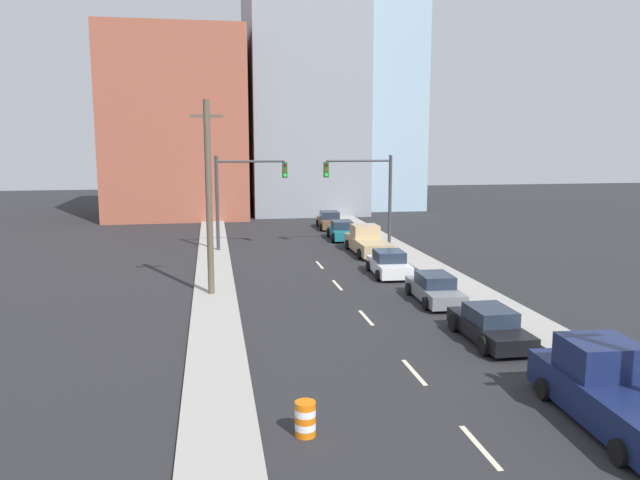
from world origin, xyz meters
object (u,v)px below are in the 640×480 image
at_px(sedan_black, 490,326).
at_px(pickup_truck_tan, 367,242).
at_px(traffic_signal_right, 372,187).
at_px(utility_pole_left_mid, 209,197).
at_px(sedan_teal, 342,231).
at_px(sedan_brown, 330,221).
at_px(traffic_barrel, 305,419).
at_px(sedan_white, 389,264).
at_px(traffic_signal_left, 237,189).
at_px(pickup_truck_navy, 613,394).
at_px(sedan_gray, 435,289).

height_order(sedan_black, pickup_truck_tan, pickup_truck_tan).
relative_size(traffic_signal_right, sedan_black, 1.41).
bearing_deg(utility_pole_left_mid, pickup_truck_tan, 44.35).
xyz_separation_m(traffic_signal_right, pickup_truck_tan, (-0.88, -2.37, -3.63)).
height_order(utility_pole_left_mid, sedan_teal, utility_pole_left_mid).
height_order(sedan_teal, sedan_brown, sedan_brown).
height_order(traffic_barrel, sedan_white, sedan_white).
distance_m(traffic_signal_left, pickup_truck_tan, 9.88).
height_order(pickup_truck_tan, sedan_teal, pickup_truck_tan).
height_order(sedan_white, sedan_brown, sedan_brown).
bearing_deg(traffic_signal_left, sedan_white, -49.29).
height_order(traffic_signal_left, pickup_truck_navy, traffic_signal_left).
bearing_deg(traffic_barrel, sedan_gray, 57.03).
relative_size(traffic_signal_left, utility_pole_left_mid, 0.69).
bearing_deg(traffic_signal_right, utility_pole_left_mid, -132.10).
bearing_deg(sedan_gray, traffic_barrel, -120.46).
bearing_deg(traffic_barrel, sedan_black, 38.52).
xyz_separation_m(traffic_signal_left, sedan_black, (8.79, -22.17, -3.77)).
distance_m(traffic_signal_right, sedan_white, 10.49).
relative_size(traffic_barrel, sedan_black, 0.20).
xyz_separation_m(sedan_gray, pickup_truck_tan, (0.03, 13.56, 0.15)).
xyz_separation_m(pickup_truck_navy, sedan_brown, (-0.41, 39.83, -0.18)).
distance_m(sedan_gray, sedan_brown, 26.27).
relative_size(utility_pole_left_mid, traffic_barrel, 10.28).
relative_size(traffic_signal_right, pickup_truck_navy, 1.05).
bearing_deg(sedan_teal, utility_pole_left_mid, -118.07).
relative_size(traffic_signal_right, sedan_gray, 1.41).
bearing_deg(sedan_teal, sedan_black, -85.74).
bearing_deg(traffic_barrel, sedan_white, 67.70).
distance_m(sedan_teal, sedan_brown, 6.41).
relative_size(utility_pole_left_mid, sedan_black, 2.04).
distance_m(utility_pole_left_mid, pickup_truck_tan, 15.66).
height_order(pickup_truck_navy, sedan_white, pickup_truck_navy).
bearing_deg(sedan_teal, pickup_truck_tan, -82.25).
bearing_deg(traffic_signal_right, sedan_black, -92.48).
xyz_separation_m(traffic_signal_right, sedan_teal, (-1.36, 3.94, -3.73)).
relative_size(traffic_barrel, sedan_gray, 0.20).
height_order(traffic_signal_left, traffic_barrel, traffic_signal_left).
distance_m(pickup_truck_navy, pickup_truck_tan, 27.12).
bearing_deg(sedan_black, utility_pole_left_mid, 139.69).
relative_size(sedan_black, sedan_white, 1.08).
bearing_deg(sedan_brown, sedan_teal, -88.50).
relative_size(traffic_signal_right, sedan_white, 1.53).
relative_size(sedan_gray, sedan_white, 1.09).
distance_m(traffic_signal_left, sedan_brown, 13.95).
height_order(traffic_signal_right, sedan_black, traffic_signal_right).
height_order(traffic_signal_right, sedan_teal, traffic_signal_right).
relative_size(sedan_black, pickup_truck_tan, 0.78).
bearing_deg(traffic_signal_left, traffic_barrel, -88.96).
bearing_deg(sedan_white, sedan_brown, 91.99).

